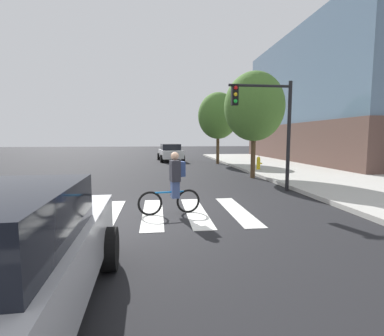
% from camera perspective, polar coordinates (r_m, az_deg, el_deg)
% --- Properties ---
extents(ground_plane, '(120.00, 120.00, 0.00)m').
position_cam_1_polar(ground_plane, '(7.99, -8.43, -8.99)').
color(ground_plane, black).
extents(crosswalk_stripes, '(6.48, 3.25, 0.01)m').
position_cam_1_polar(crosswalk_stripes, '(8.02, -12.12, -8.97)').
color(crosswalk_stripes, silver).
rests_on(crosswalk_stripes, ground).
extents(manhole_cover, '(0.64, 0.64, 0.01)m').
position_cam_1_polar(manhole_cover, '(5.93, -18.96, -14.63)').
color(manhole_cover, '#473D1E').
rests_on(manhole_cover, ground).
extents(sedan_mid, '(2.33, 4.50, 1.51)m').
position_cam_1_polar(sedan_mid, '(25.37, -4.35, 3.16)').
color(sedan_mid, silver).
rests_on(sedan_mid, ground).
extents(cyclist, '(1.70, 0.39, 1.69)m').
position_cam_1_polar(cyclist, '(7.71, -3.65, -3.08)').
color(cyclist, black).
rests_on(cyclist, ground).
extents(traffic_light_near, '(2.47, 0.28, 4.20)m').
position_cam_1_polar(traffic_light_near, '(11.36, 15.06, 9.87)').
color(traffic_light_near, black).
rests_on(traffic_light_near, ground).
extents(fire_hydrant, '(0.33, 0.22, 0.78)m').
position_cam_1_polar(fire_hydrant, '(17.79, 13.14, 0.97)').
color(fire_hydrant, gold).
rests_on(fire_hydrant, sidewalk).
extents(street_tree_near, '(3.02, 3.02, 5.37)m').
position_cam_1_polar(street_tree_near, '(15.02, 12.32, 11.88)').
color(street_tree_near, '#4C3823').
rests_on(street_tree_near, ground).
extents(street_tree_mid, '(3.13, 3.13, 5.58)m').
position_cam_1_polar(street_tree_mid, '(22.74, 5.23, 10.34)').
color(street_tree_mid, '#4C3823').
rests_on(street_tree_mid, ground).
extents(corner_building, '(15.96, 19.04, 10.67)m').
position_cam_1_polar(corner_building, '(29.85, 32.69, 11.34)').
color(corner_building, brown).
rests_on(corner_building, ground).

